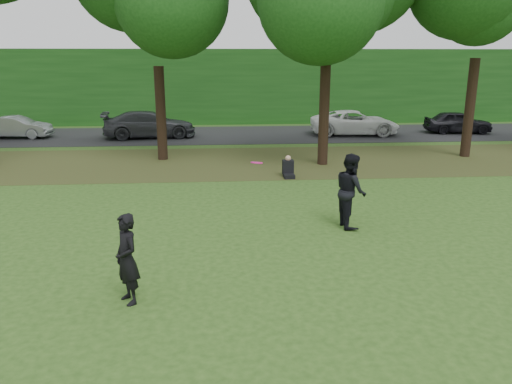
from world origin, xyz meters
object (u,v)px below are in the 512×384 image
(player_left, at_px, (127,259))
(frisbee, at_px, (257,163))
(player_right, at_px, (351,190))
(seated_person, at_px, (288,169))

(player_left, distance_m, frisbee, 3.60)
(player_left, xyz_separation_m, player_right, (5.31, 3.99, 0.14))
(seated_person, bearing_deg, frisbee, -104.06)
(player_left, distance_m, player_right, 6.64)
(player_left, height_order, frisbee, frisbee)
(frisbee, bearing_deg, player_right, 34.93)
(player_right, bearing_deg, seated_person, 4.21)
(player_right, relative_size, frisbee, 5.47)
(player_left, height_order, player_right, player_right)
(player_right, distance_m, seated_person, 6.01)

